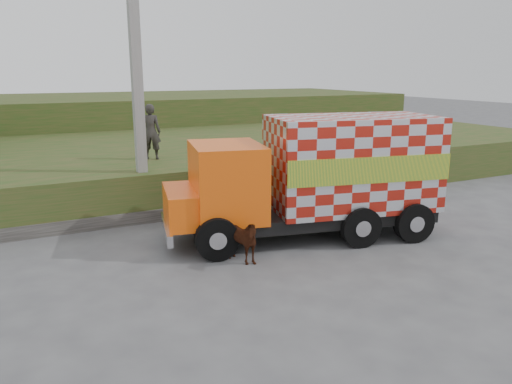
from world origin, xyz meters
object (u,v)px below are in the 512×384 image
cow (238,240)px  pedestrian (151,132)px  utility_pole (137,87)px  cargo_truck (317,176)px

cow → pedestrian: bearing=67.9°
utility_pole → pedestrian: 2.78m
pedestrian → cow: bearing=115.8°
cargo_truck → utility_pole: bearing=147.2°
utility_pole → pedestrian: bearing=67.5°
cow → pedestrian: pedestrian is taller
cow → pedestrian: (-0.24, 6.84, 1.91)m
utility_pole → cargo_truck: bearing=-44.7°
utility_pole → cargo_truck: utility_pole is taller
cargo_truck → cow: size_ratio=5.91×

